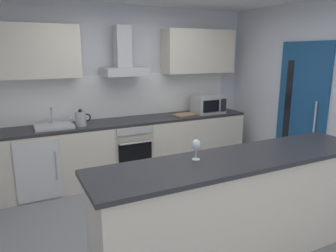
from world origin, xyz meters
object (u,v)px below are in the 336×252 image
(wine_glass, at_px, (196,146))
(chopping_board, at_px, (184,115))
(kettle, at_px, (81,118))
(range_hood, at_px, (123,60))
(sink, at_px, (54,126))
(refrigerator, at_px, (37,164))
(microwave, at_px, (208,104))
(oven, at_px, (129,149))

(wine_glass, relative_size, chopping_board, 0.52)
(wine_glass, xyz_separation_m, chopping_board, (1.13, 2.21, -0.22))
(kettle, height_order, range_hood, range_hood)
(sink, bearing_deg, refrigerator, -177.01)
(microwave, height_order, wine_glass, microwave)
(range_hood, height_order, chopping_board, range_hood)
(oven, height_order, kettle, kettle)
(oven, bearing_deg, refrigerator, -179.88)
(oven, relative_size, range_hood, 1.11)
(microwave, distance_m, range_hood, 1.59)
(kettle, relative_size, wine_glass, 1.62)
(oven, xyz_separation_m, wine_glass, (-0.17, -2.23, 0.67))
(microwave, xyz_separation_m, range_hood, (-1.41, 0.16, 0.74))
(microwave, xyz_separation_m, kettle, (-2.11, -0.01, -0.04))
(sink, xyz_separation_m, range_hood, (1.06, 0.12, 0.86))
(kettle, relative_size, chopping_board, 0.85)
(oven, height_order, wine_glass, wine_glass)
(range_hood, distance_m, wine_glass, 2.45)
(kettle, bearing_deg, range_hood, 13.11)
(sink, bearing_deg, range_hood, 6.40)
(kettle, xyz_separation_m, range_hood, (0.70, 0.16, 0.78))
(sink, relative_size, range_hood, 0.69)
(oven, distance_m, chopping_board, 1.06)
(microwave, height_order, kettle, microwave)
(oven, relative_size, microwave, 1.60)
(oven, distance_m, wine_glass, 2.34)
(oven, distance_m, range_hood, 1.33)
(sink, height_order, chopping_board, sink)
(refrigerator, relative_size, wine_glass, 4.78)
(range_hood, bearing_deg, refrigerator, -174.27)
(kettle, bearing_deg, sink, 172.83)
(sink, xyz_separation_m, wine_glass, (0.88, -2.24, 0.20))
(microwave, relative_size, range_hood, 0.69)
(oven, bearing_deg, microwave, -1.14)
(range_hood, bearing_deg, kettle, -166.89)
(oven, xyz_separation_m, microwave, (1.41, -0.03, 0.59))
(range_hood, bearing_deg, oven, -90.00)
(kettle, bearing_deg, wine_glass, -76.53)
(microwave, distance_m, kettle, 2.11)
(chopping_board, bearing_deg, range_hood, 170.87)
(oven, bearing_deg, sink, 179.40)
(oven, xyz_separation_m, refrigerator, (-1.32, -0.00, -0.03))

